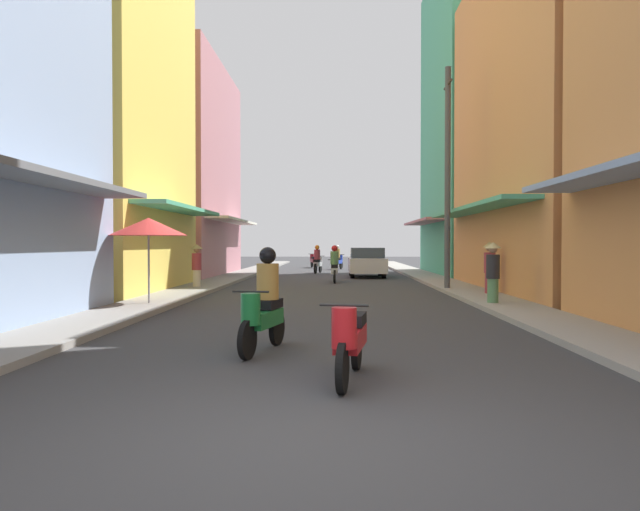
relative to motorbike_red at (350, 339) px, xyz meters
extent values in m
plane|color=#38383A|center=(-0.44, 17.41, -0.50)|extent=(103.37, 103.37, 0.00)
cube|color=gray|center=(-5.06, 17.41, -0.44)|extent=(1.55, 54.99, 0.12)
cube|color=#9E9991|center=(4.18, 17.41, -0.44)|extent=(1.55, 54.99, 0.12)
cube|color=slate|center=(-5.33, 2.39, 2.30)|extent=(1.10, 9.84, 0.12)
cube|color=#EFD159|center=(-8.83, 12.57, 7.64)|extent=(6.00, 8.08, 16.29)
cube|color=#4CB28C|center=(-5.33, 12.57, 2.30)|extent=(1.10, 7.27, 0.12)
cube|color=#B7727F|center=(-8.83, 22.66, 4.81)|extent=(6.00, 10.17, 10.63)
cube|color=silver|center=(-5.33, 22.66, 2.30)|extent=(1.10, 9.15, 0.12)
cube|color=#D88C4C|center=(7.96, 12.83, 5.28)|extent=(6.00, 11.60, 11.58)
cube|color=#4CB28C|center=(4.46, 12.83, 2.30)|extent=(1.10, 10.44, 0.12)
cube|color=#4CB28C|center=(7.96, 23.91, 7.54)|extent=(6.00, 9.56, 16.09)
cube|color=#B7727F|center=(4.46, 23.91, 2.30)|extent=(1.10, 8.60, 0.12)
cylinder|color=black|center=(-0.09, -0.57, -0.22)|extent=(0.17, 0.57, 0.56)
cylinder|color=black|center=(0.11, 0.67, -0.22)|extent=(0.17, 0.57, 0.56)
cube|color=red|center=(0.02, 0.10, 0.00)|extent=(0.43, 1.03, 0.24)
cube|color=black|center=(0.05, 0.30, 0.20)|extent=(0.37, 0.60, 0.14)
cylinder|color=red|center=(-0.07, -0.44, 0.20)|extent=(0.28, 0.28, 0.45)
cylinder|color=black|center=(-0.07, -0.44, 0.45)|extent=(0.55, 0.12, 0.03)
cylinder|color=black|center=(-1.40, 1.25, -0.22)|extent=(0.21, 0.56, 0.56)
cylinder|color=black|center=(-1.11, 2.47, -0.22)|extent=(0.21, 0.56, 0.56)
cube|color=#197233|center=(-1.24, 1.91, 0.00)|extent=(0.51, 1.04, 0.24)
cube|color=black|center=(-1.20, 2.10, 0.20)|extent=(0.40, 0.61, 0.14)
cylinder|color=#197233|center=(-1.37, 1.37, 0.20)|extent=(0.28, 0.28, 0.45)
cylinder|color=black|center=(-1.37, 1.37, 0.45)|extent=(0.54, 0.16, 0.03)
cylinder|color=#BF8C3F|center=(-1.21, 2.05, 0.55)|extent=(0.34, 0.34, 0.55)
sphere|color=black|center=(-1.21, 2.05, 0.95)|extent=(0.26, 0.26, 0.26)
cylinder|color=black|center=(-1.06, 26.38, -0.22)|extent=(0.18, 0.57, 0.56)
cylinder|color=black|center=(-1.29, 25.15, -0.22)|extent=(0.18, 0.57, 0.56)
cube|color=#B2B2B7|center=(-1.18, 25.71, 0.00)|extent=(0.46, 1.03, 0.24)
cube|color=black|center=(-1.22, 25.52, 0.20)|extent=(0.38, 0.60, 0.14)
cylinder|color=#B2B2B7|center=(-1.08, 26.25, 0.20)|extent=(0.28, 0.28, 0.45)
cylinder|color=black|center=(-1.08, 26.25, 0.45)|extent=(0.55, 0.13, 0.03)
cylinder|color=#99333F|center=(-1.21, 25.56, 0.55)|extent=(0.34, 0.34, 0.55)
sphere|color=orange|center=(-1.21, 25.56, 0.95)|extent=(0.26, 0.26, 0.26)
cylinder|color=black|center=(-0.24, 18.42, -0.22)|extent=(0.09, 0.56, 0.56)
cylinder|color=black|center=(-0.22, 17.17, -0.22)|extent=(0.09, 0.56, 0.56)
cube|color=silver|center=(-0.23, 17.75, 0.00)|extent=(0.30, 1.00, 0.24)
cube|color=black|center=(-0.22, 17.55, 0.20)|extent=(0.29, 0.56, 0.14)
cylinder|color=silver|center=(-0.23, 18.30, 0.20)|extent=(0.28, 0.28, 0.45)
cylinder|color=black|center=(-0.23, 18.30, 0.45)|extent=(0.55, 0.04, 0.03)
cylinder|color=#598C59|center=(-0.22, 17.60, 0.55)|extent=(0.34, 0.34, 0.55)
sphere|color=red|center=(-0.22, 17.60, 0.95)|extent=(0.26, 0.26, 0.26)
cylinder|color=black|center=(0.17, 31.21, -0.22)|extent=(0.25, 0.56, 0.56)
cylinder|color=black|center=(-0.21, 30.02, -0.22)|extent=(0.25, 0.56, 0.56)
cube|color=#1E38B7|center=(-0.03, 30.57, 0.00)|extent=(0.57, 1.04, 0.24)
cube|color=black|center=(-0.09, 30.38, 0.20)|extent=(0.44, 0.62, 0.14)
cylinder|color=#1E38B7|center=(0.13, 31.09, 0.20)|extent=(0.28, 0.28, 0.45)
cylinder|color=black|center=(0.13, 31.09, 0.45)|extent=(0.53, 0.19, 0.03)
cylinder|color=#BF8C3F|center=(-0.08, 30.43, 0.55)|extent=(0.34, 0.34, 0.55)
sphere|color=silver|center=(-0.08, 30.43, 0.95)|extent=(0.26, 0.26, 0.26)
cylinder|color=black|center=(-1.85, 33.76, -0.22)|extent=(0.20, 0.56, 0.56)
cylinder|color=black|center=(-1.57, 32.54, -0.22)|extent=(0.20, 0.56, 0.56)
cube|color=maroon|center=(-1.70, 33.10, 0.00)|extent=(0.49, 1.04, 0.24)
cube|color=black|center=(-1.65, 32.90, 0.20)|extent=(0.40, 0.61, 0.14)
cylinder|color=maroon|center=(-1.82, 33.64, 0.20)|extent=(0.28, 0.28, 0.45)
cylinder|color=black|center=(-1.82, 33.64, 0.45)|extent=(0.54, 0.15, 0.03)
cube|color=silver|center=(1.36, 22.10, 0.10)|extent=(1.76, 4.10, 0.70)
cube|color=#333D47|center=(1.36, 21.95, 0.65)|extent=(1.60, 2.10, 0.60)
cylinder|color=black|center=(0.61, 23.35, -0.18)|extent=(0.18, 0.64, 0.64)
cylinder|color=black|center=(2.11, 23.35, -0.18)|extent=(0.18, 0.64, 0.64)
cylinder|color=black|center=(0.61, 20.85, -0.18)|extent=(0.18, 0.64, 0.64)
cylinder|color=black|center=(2.11, 20.85, -0.18)|extent=(0.18, 0.64, 0.64)
cylinder|color=#598C59|center=(3.88, 8.25, -0.14)|extent=(0.28, 0.28, 0.74)
cylinder|color=#262628|center=(3.88, 8.25, 0.54)|extent=(0.34, 0.34, 0.62)
sphere|color=tan|center=(3.88, 8.25, 0.99)|extent=(0.22, 0.22, 0.22)
cone|color=#D1B77A|center=(3.88, 8.25, 1.09)|extent=(0.44, 0.44, 0.16)
cylinder|color=beige|center=(-5.11, 13.72, -0.15)|extent=(0.28, 0.28, 0.71)
cylinder|color=#99333F|center=(-5.11, 13.72, 0.50)|extent=(0.34, 0.34, 0.60)
sphere|color=tan|center=(-5.11, 13.72, 0.94)|extent=(0.22, 0.22, 0.22)
cone|color=#D1B77A|center=(-5.11, 13.72, 1.04)|extent=(0.44, 0.44, 0.16)
cylinder|color=#99333F|center=(4.54, 11.10, -0.13)|extent=(0.28, 0.28, 0.74)
cylinder|color=#99333F|center=(4.54, 11.10, 0.55)|extent=(0.34, 0.34, 0.63)
sphere|color=tan|center=(4.54, 11.10, 1.01)|extent=(0.22, 0.22, 0.22)
cone|color=#D1B77A|center=(4.54, 11.10, 1.11)|extent=(0.44, 0.44, 0.16)
cylinder|color=#99999E|center=(-4.94, 7.89, 0.56)|extent=(0.05, 0.05, 2.12)
cone|color=#BF3333|center=(-4.94, 7.89, 1.57)|extent=(1.95, 1.95, 0.45)
cylinder|color=#4C4C4F|center=(3.66, 13.26, 3.33)|extent=(0.20, 0.20, 7.67)
cylinder|color=#3F382D|center=(3.66, 13.26, 6.57)|extent=(0.08, 1.20, 0.08)
camera|label=1|loc=(-0.16, -6.87, 1.12)|focal=32.80mm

